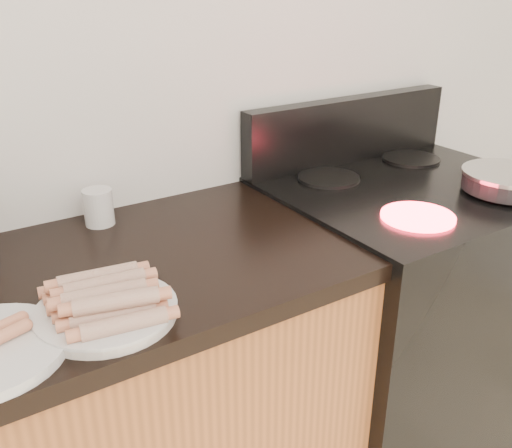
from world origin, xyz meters
TOP-DOWN VIEW (x-y plane):
  - wall_back at (0.00, 2.00)m, footprint 4.00×0.04m
  - stove at (0.78, 1.68)m, footprint 0.76×0.65m
  - stove_panel at (0.78, 1.96)m, footprint 0.76×0.06m
  - burner_near_left at (0.61, 1.51)m, footprint 0.18×0.18m
  - burner_near_right at (0.95, 1.51)m, footprint 0.18×0.18m
  - burner_far_left at (0.61, 1.84)m, footprint 0.18×0.18m
  - burner_far_right at (0.95, 1.84)m, footprint 0.18×0.18m
  - frying_pan at (0.95, 1.49)m, footprint 0.25×0.43m
  - main_plate at (-0.17, 1.51)m, footprint 0.30×0.30m
  - hotdog_pile at (-0.17, 1.51)m, footprint 0.15×0.22m
  - mug at (-0.05, 1.92)m, footprint 0.09×0.09m

SIDE VIEW (x-z plane):
  - stove at x=0.78m, z-range 0.00..0.91m
  - main_plate at x=-0.17m, z-range 0.90..0.92m
  - burner_near_left at x=0.61m, z-range 0.91..0.92m
  - burner_near_right at x=0.95m, z-range 0.91..0.92m
  - burner_far_left at x=0.61m, z-range 0.91..0.92m
  - burner_far_right at x=0.95m, z-range 0.91..0.92m
  - hotdog_pile at x=-0.17m, z-range 0.91..0.97m
  - mug at x=-0.05m, z-range 0.90..0.99m
  - frying_pan at x=0.95m, z-range 0.92..0.97m
  - stove_panel at x=0.78m, z-range 0.91..1.11m
  - wall_back at x=0.00m, z-range 0.00..2.60m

